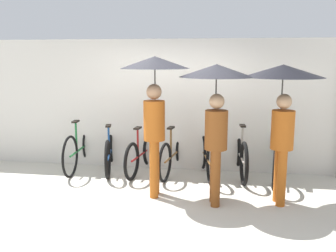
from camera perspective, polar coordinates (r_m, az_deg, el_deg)
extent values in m
plane|color=beige|center=(5.54, -1.43, -11.87)|extent=(30.00, 30.00, 0.00)
cube|color=silver|center=(7.01, 1.26, 3.18)|extent=(11.60, 0.12, 2.43)
torus|color=black|center=(7.83, -11.96, -2.50)|extent=(0.09, 0.75, 0.75)
torus|color=black|center=(6.82, -14.68, -4.54)|extent=(0.09, 0.75, 0.75)
cylinder|color=#19662D|center=(7.33, -13.23, -3.45)|extent=(0.10, 1.10, 0.04)
cylinder|color=#19662D|center=(7.09, -13.81, -1.65)|extent=(0.04, 0.04, 0.55)
cube|color=black|center=(7.03, -13.91, 0.68)|extent=(0.10, 0.21, 0.03)
cylinder|color=#19662D|center=(7.76, -12.06, 0.08)|extent=(0.04, 0.04, 0.72)
cylinder|color=#19662D|center=(7.71, -12.16, 2.71)|extent=(0.44, 0.06, 0.03)
torus|color=black|center=(7.59, -8.53, -3.04)|extent=(0.21, 0.69, 0.69)
torus|color=black|center=(6.61, -9.18, -5.09)|extent=(0.21, 0.69, 0.69)
cylinder|color=#19478C|center=(7.10, -8.83, -3.99)|extent=(0.27, 1.00, 0.04)
cylinder|color=#19478C|center=(6.86, -9.01, -2.24)|extent=(0.04, 0.04, 0.52)
cube|color=black|center=(6.81, -9.07, 0.04)|extent=(0.13, 0.22, 0.03)
cylinder|color=#19478C|center=(7.52, -8.60, -0.55)|extent=(0.04, 0.04, 0.67)
cylinder|color=#19478C|center=(7.46, -8.67, 1.98)|extent=(0.43, 0.13, 0.03)
torus|color=black|center=(7.37, -2.85, -3.44)|extent=(0.13, 0.67, 0.67)
torus|color=black|center=(6.49, -5.55, -5.40)|extent=(0.13, 0.67, 0.67)
cylinder|color=maroon|center=(6.93, -4.11, -4.36)|extent=(0.15, 0.96, 0.04)
cylinder|color=maroon|center=(6.71, -4.63, -2.60)|extent=(0.04, 0.04, 0.51)
cube|color=black|center=(6.66, -4.66, -0.32)|extent=(0.11, 0.21, 0.03)
cylinder|color=maroon|center=(7.29, -2.88, -0.60)|extent=(0.04, 0.04, 0.74)
cylinder|color=maroon|center=(7.23, -2.91, 2.29)|extent=(0.44, 0.08, 0.03)
torus|color=black|center=(7.37, 2.04, -3.38)|extent=(0.14, 0.68, 0.68)
torus|color=black|center=(6.38, -0.47, -5.58)|extent=(0.14, 0.68, 0.68)
cylinder|color=brown|center=(6.87, 0.88, -4.40)|extent=(0.19, 1.07, 0.04)
cylinder|color=brown|center=(6.63, 0.43, -2.62)|extent=(0.04, 0.04, 0.52)
cube|color=black|center=(6.58, 0.44, -0.28)|extent=(0.12, 0.21, 0.03)
cylinder|color=brown|center=(7.29, 2.06, -0.61)|extent=(0.04, 0.04, 0.72)
cylinder|color=brown|center=(7.23, 2.08, 2.21)|extent=(0.44, 0.09, 0.03)
torus|color=black|center=(7.18, 5.29, -3.80)|extent=(0.19, 0.68, 0.68)
torus|color=black|center=(6.27, 6.48, -5.94)|extent=(0.19, 0.68, 0.68)
cylinder|color=brown|center=(6.72, 5.85, -4.80)|extent=(0.23, 0.94, 0.04)
cylinder|color=brown|center=(6.49, 6.11, -2.68)|extent=(0.04, 0.04, 0.59)
cube|color=black|center=(6.43, 6.16, 0.00)|extent=(0.13, 0.21, 0.03)
cylinder|color=brown|center=(7.10, 5.34, -0.94)|extent=(0.04, 0.04, 0.73)
cylinder|color=brown|center=(7.03, 5.39, 1.98)|extent=(0.44, 0.12, 0.03)
torus|color=black|center=(7.29, 10.48, -3.48)|extent=(0.13, 0.74, 0.74)
torus|color=black|center=(6.35, 11.50, -5.62)|extent=(0.13, 0.74, 0.74)
cylinder|color=#A59E93|center=(6.82, 10.96, -4.48)|extent=(0.13, 0.99, 0.04)
cylinder|color=#A59E93|center=(6.58, 11.23, -2.49)|extent=(0.04, 0.04, 0.56)
cube|color=black|center=(6.52, 11.32, 0.05)|extent=(0.11, 0.21, 0.03)
cylinder|color=#A59E93|center=(7.22, 10.57, -0.94)|extent=(0.04, 0.04, 0.66)
cylinder|color=#A59E93|center=(7.17, 10.66, 1.63)|extent=(0.44, 0.07, 0.03)
torus|color=black|center=(7.29, 16.21, -3.64)|extent=(0.17, 0.76, 0.76)
torus|color=black|center=(6.22, 15.97, -6.02)|extent=(0.17, 0.76, 0.76)
cylinder|color=#19662D|center=(6.75, 16.10, -4.74)|extent=(0.20, 1.09, 0.04)
cylinder|color=#19662D|center=(6.50, 16.17, -2.89)|extent=(0.04, 0.04, 0.54)
cube|color=black|center=(6.45, 16.30, -0.43)|extent=(0.12, 0.21, 0.03)
cylinder|color=#19662D|center=(7.22, 16.33, -1.37)|extent=(0.04, 0.04, 0.59)
cylinder|color=#19662D|center=(7.17, 16.45, 0.93)|extent=(0.44, 0.09, 0.03)
cylinder|color=#B25619|center=(5.66, -2.17, -6.68)|extent=(0.13, 0.13, 0.87)
cylinder|color=#B25619|center=(5.83, -1.97, -6.16)|extent=(0.13, 0.13, 0.87)
cylinder|color=#B25619|center=(5.57, -2.12, 0.83)|extent=(0.32, 0.32, 0.59)
sphere|color=tan|center=(5.52, -2.15, 5.24)|extent=(0.23, 0.23, 0.23)
cylinder|color=#332D28|center=(5.66, -1.99, 5.05)|extent=(0.02, 0.02, 0.73)
cone|color=black|center=(5.63, -2.02, 9.67)|extent=(1.04, 1.04, 0.18)
cylinder|color=brown|center=(5.38, 7.27, -8.00)|extent=(0.13, 0.13, 0.82)
cylinder|color=brown|center=(5.55, 7.09, -7.41)|extent=(0.13, 0.13, 0.82)
cylinder|color=brown|center=(5.29, 7.35, -0.61)|extent=(0.32, 0.32, 0.56)
sphere|color=tan|center=(5.23, 7.45, 3.74)|extent=(0.21, 0.21, 0.21)
cylinder|color=#332D28|center=(5.37, 7.29, 3.67)|extent=(0.02, 0.02, 0.70)
cone|color=black|center=(5.33, 7.40, 8.37)|extent=(1.06, 1.06, 0.18)
cylinder|color=#B25619|center=(5.59, 16.92, -7.66)|extent=(0.13, 0.13, 0.82)
cylinder|color=#B25619|center=(5.76, 16.47, -7.11)|extent=(0.13, 0.13, 0.82)
cylinder|color=#B25619|center=(5.51, 17.06, -0.57)|extent=(0.32, 0.32, 0.55)
sphere|color=tan|center=(5.45, 17.29, 3.59)|extent=(0.21, 0.21, 0.21)
cylinder|color=#332D28|center=(5.59, 16.91, 3.53)|extent=(0.02, 0.02, 0.70)
cone|color=black|center=(5.56, 17.15, 8.03)|extent=(1.15, 1.15, 0.18)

